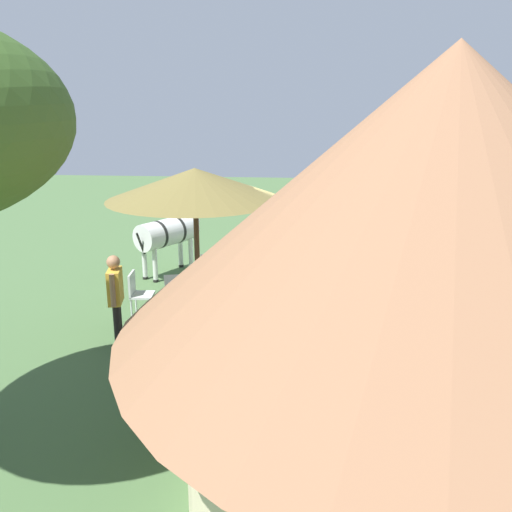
# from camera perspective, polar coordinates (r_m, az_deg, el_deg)

# --- Properties ---
(ground_plane) EXTENTS (36.00, 36.00, 0.00)m
(ground_plane) POSITION_cam_1_polar(r_m,az_deg,el_deg) (11.94, 2.87, -4.02)
(ground_plane) COLOR #47663B
(thatched_hut) EXTENTS (6.21, 6.21, 4.60)m
(thatched_hut) POSITION_cam_1_polar(r_m,az_deg,el_deg) (5.52, 18.47, -1.21)
(thatched_hut) COLOR beige
(thatched_hut) RESTS_ON ground_plane
(shade_umbrella) EXTENTS (3.24, 3.24, 2.89)m
(shade_umbrella) POSITION_cam_1_polar(r_m,az_deg,el_deg) (10.10, -6.36, 7.41)
(shade_umbrella) COLOR #553220
(shade_umbrella) RESTS_ON ground_plane
(patio_dining_table) EXTENTS (1.49, 1.30, 0.74)m
(patio_dining_table) POSITION_cam_1_polar(r_m,az_deg,el_deg) (10.57, -6.03, -3.02)
(patio_dining_table) COLOR silver
(patio_dining_table) RESTS_ON ground_plane
(patio_chair_west_end) EXTENTS (0.45, 0.47, 0.90)m
(patio_chair_west_end) POSITION_cam_1_polar(r_m,az_deg,el_deg) (10.81, -12.17, -3.63)
(patio_chair_west_end) COLOR silver
(patio_chair_west_end) RESTS_ON ground_plane
(patio_chair_near_lawn) EXTENTS (0.45, 0.43, 0.90)m
(patio_chair_near_lawn) POSITION_cam_1_polar(r_m,az_deg,el_deg) (9.56, -7.47, -6.07)
(patio_chair_near_lawn) COLOR white
(patio_chair_near_lawn) RESTS_ON ground_plane
(patio_chair_near_hut) EXTENTS (0.43, 0.45, 0.90)m
(patio_chair_near_hut) POSITION_cam_1_polar(r_m,az_deg,el_deg) (10.43, 0.27, -3.99)
(patio_chair_near_hut) COLOR silver
(patio_chair_near_hut) RESTS_ON ground_plane
(patio_chair_east_end) EXTENTS (0.45, 0.43, 0.90)m
(patio_chair_east_end) POSITION_cam_1_polar(r_m,az_deg,el_deg) (11.69, -4.78, -1.79)
(patio_chair_east_end) COLOR white
(patio_chair_east_end) RESTS_ON ground_plane
(guest_beside_umbrella) EXTENTS (0.28, 0.58, 1.64)m
(guest_beside_umbrella) POSITION_cam_1_polar(r_m,az_deg,el_deg) (9.43, -14.36, -3.76)
(guest_beside_umbrella) COLOR black
(guest_beside_umbrella) RESTS_ON ground_plane
(standing_watcher) EXTENTS (0.51, 0.48, 1.78)m
(standing_watcher) POSITION_cam_1_polar(r_m,az_deg,el_deg) (13.63, 16.59, 2.57)
(standing_watcher) COLOR black
(standing_watcher) RESTS_ON ground_plane
(striped_lounge_chair) EXTENTS (0.88, 0.95, 0.67)m
(striped_lounge_chair) POSITION_cam_1_polar(r_m,az_deg,el_deg) (12.80, 0.42, -1.37)
(striped_lounge_chair) COLOR #C5543D
(striped_lounge_chair) RESTS_ON ground_plane
(zebra_nearest_camera) EXTENTS (2.12, 1.08, 1.54)m
(zebra_nearest_camera) POSITION_cam_1_polar(r_m,az_deg,el_deg) (10.47, 21.16, -2.30)
(zebra_nearest_camera) COLOR silver
(zebra_nearest_camera) RESTS_ON ground_plane
(zebra_by_umbrella) EXTENTS (1.69, 1.84, 1.48)m
(zebra_by_umbrella) POSITION_cam_1_polar(r_m,az_deg,el_deg) (13.28, 8.75, 2.16)
(zebra_by_umbrella) COLOR silver
(zebra_by_umbrella) RESTS_ON ground_plane
(zebra_toward_hut) EXTENTS (1.42, 1.99, 1.56)m
(zebra_toward_hut) POSITION_cam_1_polar(r_m,az_deg,el_deg) (13.22, -9.02, 2.42)
(zebra_toward_hut) COLOR silver
(zebra_toward_hut) RESTS_ON ground_plane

